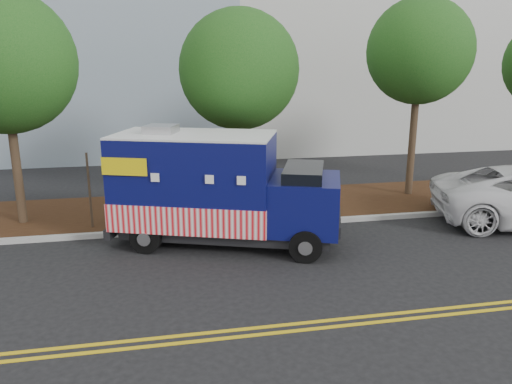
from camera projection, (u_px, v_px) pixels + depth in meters
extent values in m
plane|color=black|center=(242.00, 245.00, 13.88)|extent=(120.00, 120.00, 0.00)
cube|color=#9E9E99|center=(234.00, 227.00, 15.18)|extent=(120.00, 0.18, 0.15)
cube|color=black|center=(225.00, 207.00, 17.18)|extent=(120.00, 4.00, 0.15)
cube|color=gold|center=(281.00, 325.00, 9.65)|extent=(120.00, 0.10, 0.01)
cube|color=gold|center=(284.00, 332.00, 9.42)|extent=(120.00, 0.10, 0.01)
cylinder|color=#38281C|center=(16.00, 164.00, 14.93)|extent=(0.26, 0.26, 3.91)
sphere|color=#164C15|center=(3.00, 62.00, 14.17)|extent=(4.10, 4.10, 4.10)
cylinder|color=#38281C|center=(240.00, 155.00, 17.00)|extent=(0.26, 0.26, 3.70)
sphere|color=#164C15|center=(239.00, 70.00, 16.28)|extent=(3.93, 3.93, 3.93)
cylinder|color=#38281C|center=(412.00, 140.00, 18.17)|extent=(0.26, 0.26, 4.37)
sphere|color=#164C15|center=(420.00, 51.00, 17.37)|extent=(3.68, 3.68, 3.68)
cube|color=#473828|center=(90.00, 193.00, 14.66)|extent=(0.06, 0.06, 2.40)
cube|color=black|center=(228.00, 229.00, 13.92)|extent=(5.96, 3.72, 0.28)
cube|color=#0A0D4B|center=(195.00, 179.00, 13.69)|extent=(4.77, 3.62, 2.42)
cube|color=red|center=(196.00, 209.00, 13.91)|extent=(4.83, 3.69, 0.76)
cube|color=white|center=(194.00, 135.00, 13.38)|extent=(4.77, 3.62, 0.06)
cube|color=#B7B7BA|center=(161.00, 129.00, 13.48)|extent=(1.03, 1.03, 0.22)
cube|color=#0A0D4B|center=(305.00, 203.00, 13.40)|extent=(2.44, 2.65, 1.41)
cube|color=black|center=(304.00, 179.00, 13.23)|extent=(1.62, 2.19, 0.65)
cube|color=black|center=(339.00, 222.00, 13.38)|extent=(0.76, 1.92, 0.30)
cube|color=black|center=(124.00, 223.00, 14.36)|extent=(0.94, 2.19, 0.28)
cube|color=#B7B7BA|center=(121.00, 175.00, 13.99)|extent=(0.66, 1.72, 1.91)
cube|color=#B7B7BA|center=(216.00, 169.00, 14.78)|extent=(1.72, 0.66, 1.11)
cube|color=yellow|center=(124.00, 167.00, 12.62)|extent=(1.14, 0.43, 0.45)
cube|color=yellow|center=(156.00, 150.00, 14.92)|extent=(1.14, 0.43, 0.45)
cylinder|color=black|center=(306.00, 246.00, 12.61)|extent=(0.89, 0.55, 0.85)
cylinder|color=black|center=(310.00, 221.00, 14.58)|extent=(0.89, 0.55, 0.85)
cylinder|color=black|center=(146.00, 238.00, 13.23)|extent=(0.89, 0.55, 0.85)
cylinder|color=black|center=(170.00, 215.00, 15.19)|extent=(0.89, 0.55, 0.85)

